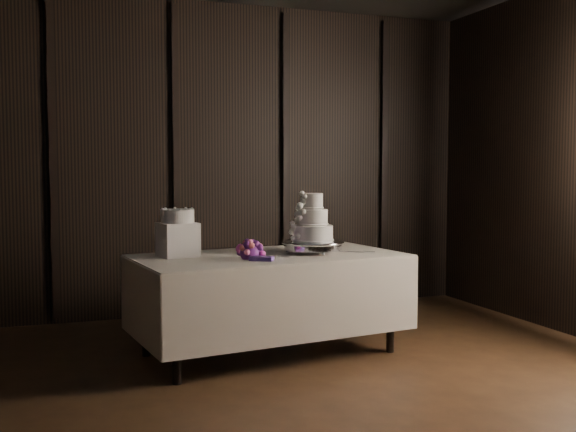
{
  "coord_description": "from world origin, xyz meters",
  "views": [
    {
      "loc": [
        -1.15,
        -2.9,
        1.41
      ],
      "look_at": [
        0.56,
        1.9,
        1.05
      ],
      "focal_mm": 42.0,
      "sensor_mm": 36.0,
      "label": 1
    }
  ],
  "objects_px": {
    "cake_stand": "(313,247)",
    "box_pedestal": "(178,240)",
    "display_table": "(269,300)",
    "bouquet": "(250,251)",
    "wedding_cake": "(310,223)",
    "small_cake": "(178,216)"
  },
  "relations": [
    {
      "from": "cake_stand",
      "to": "box_pedestal",
      "type": "height_order",
      "value": "box_pedestal"
    },
    {
      "from": "display_table",
      "to": "cake_stand",
      "type": "bearing_deg",
      "value": -8.37
    },
    {
      "from": "display_table",
      "to": "box_pedestal",
      "type": "distance_m",
      "value": 0.83
    },
    {
      "from": "display_table",
      "to": "bouquet",
      "type": "height_order",
      "value": "bouquet"
    },
    {
      "from": "display_table",
      "to": "box_pedestal",
      "type": "height_order",
      "value": "box_pedestal"
    },
    {
      "from": "wedding_cake",
      "to": "box_pedestal",
      "type": "distance_m",
      "value": 1.01
    },
    {
      "from": "cake_stand",
      "to": "small_cake",
      "type": "bearing_deg",
      "value": 171.88
    },
    {
      "from": "display_table",
      "to": "bouquet",
      "type": "distance_m",
      "value": 0.48
    },
    {
      "from": "cake_stand",
      "to": "bouquet",
      "type": "xyz_separation_m",
      "value": [
        -0.55,
        -0.16,
        0.01
      ]
    },
    {
      "from": "display_table",
      "to": "bouquet",
      "type": "xyz_separation_m",
      "value": [
        -0.2,
        -0.17,
        0.4
      ]
    },
    {
      "from": "cake_stand",
      "to": "box_pedestal",
      "type": "xyz_separation_m",
      "value": [
        -1.02,
        0.15,
        0.08
      ]
    },
    {
      "from": "wedding_cake",
      "to": "bouquet",
      "type": "height_order",
      "value": "wedding_cake"
    },
    {
      "from": "wedding_cake",
      "to": "bouquet",
      "type": "bearing_deg",
      "value": -177.33
    },
    {
      "from": "cake_stand",
      "to": "wedding_cake",
      "type": "distance_m",
      "value": 0.19
    },
    {
      "from": "bouquet",
      "to": "small_cake",
      "type": "height_order",
      "value": "small_cake"
    },
    {
      "from": "wedding_cake",
      "to": "box_pedestal",
      "type": "bearing_deg",
      "value": 157.78
    },
    {
      "from": "bouquet",
      "to": "small_cake",
      "type": "distance_m",
      "value": 0.61
    },
    {
      "from": "display_table",
      "to": "small_cake",
      "type": "bearing_deg",
      "value": 160.61
    },
    {
      "from": "display_table",
      "to": "small_cake",
      "type": "height_order",
      "value": "small_cake"
    },
    {
      "from": "box_pedestal",
      "to": "wedding_cake",
      "type": "bearing_deg",
      "value": -9.22
    },
    {
      "from": "display_table",
      "to": "box_pedestal",
      "type": "xyz_separation_m",
      "value": [
        -0.67,
        0.14,
        0.47
      ]
    },
    {
      "from": "cake_stand",
      "to": "bouquet",
      "type": "height_order",
      "value": "bouquet"
    }
  ]
}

